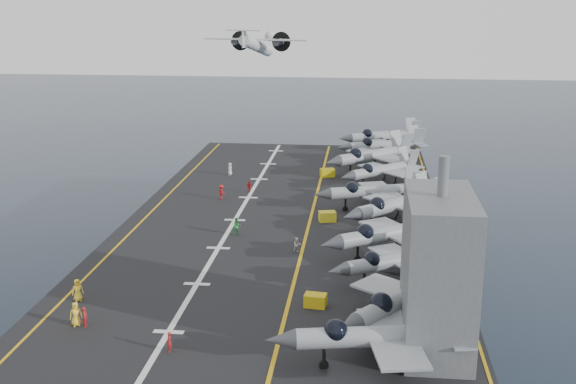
# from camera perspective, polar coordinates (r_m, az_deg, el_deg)

# --- Properties ---
(ground) EXTENTS (500.00, 500.00, 0.00)m
(ground) POSITION_cam_1_polar(r_m,az_deg,el_deg) (89.85, -0.28, -8.70)
(ground) COLOR #142135
(ground) RESTS_ON ground
(hull) EXTENTS (36.00, 90.00, 10.00)m
(hull) POSITION_cam_1_polar(r_m,az_deg,el_deg) (87.93, -0.28, -5.72)
(hull) COLOR #56595E
(hull) RESTS_ON ground
(flight_deck) EXTENTS (38.00, 92.00, 0.40)m
(flight_deck) POSITION_cam_1_polar(r_m,az_deg,el_deg) (86.20, -0.29, -2.49)
(flight_deck) COLOR black
(flight_deck) RESTS_ON hull
(foul_line) EXTENTS (0.35, 90.00, 0.02)m
(foul_line) POSITION_cam_1_polar(r_m,az_deg,el_deg) (85.87, 1.71, -2.42)
(foul_line) COLOR gold
(foul_line) RESTS_ON flight_deck
(landing_centerline) EXTENTS (0.50, 90.00, 0.02)m
(landing_centerline) POSITION_cam_1_polar(r_m,az_deg,el_deg) (86.98, -4.22, -2.22)
(landing_centerline) COLOR silver
(landing_centerline) RESTS_ON flight_deck
(deck_edge_port) EXTENTS (0.25, 90.00, 0.02)m
(deck_edge_port) POSITION_cam_1_polar(r_m,az_deg,el_deg) (89.57, -11.16, -1.96)
(deck_edge_port) COLOR gold
(deck_edge_port) RESTS_ON flight_deck
(deck_edge_stbd) EXTENTS (0.25, 90.00, 0.02)m
(deck_edge_stbd) POSITION_cam_1_polar(r_m,az_deg,el_deg) (86.14, 12.05, -2.70)
(deck_edge_stbd) COLOR gold
(deck_edge_stbd) RESTS_ON flight_deck
(island_superstructure) EXTENTS (5.00, 10.00, 15.00)m
(island_superstructure) POSITION_cam_1_polar(r_m,az_deg,el_deg) (55.13, 11.84, -4.82)
(island_superstructure) COLOR #56595E
(island_superstructure) RESTS_ON flight_deck
(fighter_jet_0) EXTENTS (16.26, 12.33, 5.11)m
(fighter_jet_0) POSITION_cam_1_polar(r_m,az_deg,el_deg) (53.36, 7.32, -11.09)
(fighter_jet_0) COLOR #9BA5AB
(fighter_jet_0) RESTS_ON flight_deck
(fighter_jet_1) EXTENTS (17.49, 18.44, 5.34)m
(fighter_jet_1) POSITION_cam_1_polar(r_m,az_deg,el_deg) (59.64, 9.32, -8.11)
(fighter_jet_1) COLOR #969FA6
(fighter_jet_1) RESTS_ON flight_deck
(fighter_jet_2) EXTENTS (15.81, 14.23, 4.58)m
(fighter_jet_2) POSITION_cam_1_polar(r_m,az_deg,el_deg) (68.63, 8.74, -5.23)
(fighter_jet_2) COLOR #9CA4AB
(fighter_jet_2) RESTS_ON flight_deck
(fighter_jet_3) EXTENTS (18.10, 16.70, 5.23)m
(fighter_jet_3) POSITION_cam_1_polar(r_m,az_deg,el_deg) (75.20, 8.24, -3.10)
(fighter_jet_3) COLOR #979EA7
(fighter_jet_3) RESTS_ON flight_deck
(fighter_jet_4) EXTENTS (17.76, 17.64, 5.22)m
(fighter_jet_4) POSITION_cam_1_polar(r_m,az_deg,el_deg) (85.46, 8.64, -0.87)
(fighter_jet_4) COLOR gray
(fighter_jet_4) RESTS_ON flight_deck
(fighter_jet_5) EXTENTS (16.68, 13.65, 4.99)m
(fighter_jet_5) POSITION_cam_1_polar(r_m,az_deg,el_deg) (91.23, 6.99, 0.16)
(fighter_jet_5) COLOR gray
(fighter_jet_5) RESTS_ON flight_deck
(fighter_jet_6) EXTENTS (16.32, 16.03, 4.77)m
(fighter_jet_6) POSITION_cam_1_polar(r_m,az_deg,el_deg) (102.95, 7.53, 1.83)
(fighter_jet_6) COLOR #9AA4AB
(fighter_jet_6) RESTS_ON flight_deck
(fighter_jet_7) EXTENTS (19.19, 18.74, 5.60)m
(fighter_jet_7) POSITION_cam_1_polar(r_m,az_deg,el_deg) (110.42, 6.75, 2.99)
(fighter_jet_7) COLOR #8C959B
(fighter_jet_7) RESTS_ON flight_deck
(fighter_jet_8) EXTENTS (17.65, 14.95, 5.20)m
(fighter_jet_8) POSITION_cam_1_polar(r_m,az_deg,el_deg) (119.18, 7.74, 3.77)
(fighter_jet_8) COLOR #99A2A9
(fighter_jet_8) RESTS_ON flight_deck
(tow_cart_a) EXTENTS (2.03, 1.47, 1.13)m
(tow_cart_a) POSITION_cam_1_polar(r_m,az_deg,el_deg) (63.30, 2.17, -8.55)
(tow_cart_a) COLOR gold
(tow_cart_a) RESTS_ON flight_deck
(tow_cart_b) EXTENTS (2.23, 1.71, 1.19)m
(tow_cart_b) POSITION_cam_1_polar(r_m,az_deg,el_deg) (86.30, 3.12, -1.94)
(tow_cart_b) COLOR gold
(tow_cart_b) RESTS_ON flight_deck
(tow_cart_c) EXTENTS (2.34, 1.91, 1.21)m
(tow_cart_c) POSITION_cam_1_polar(r_m,az_deg,el_deg) (107.45, 3.13, 1.53)
(tow_cart_c) COLOR gold
(tow_cart_c) RESTS_ON flight_deck
(crew_0) EXTENTS (1.46, 1.33, 2.03)m
(crew_0) POSITION_cam_1_polar(r_m,az_deg,el_deg) (62.13, -16.43, -9.24)
(crew_0) COLOR yellow
(crew_0) RESTS_ON flight_deck
(crew_1) EXTENTS (0.84, 1.13, 1.71)m
(crew_1) POSITION_cam_1_polar(r_m,az_deg,el_deg) (61.82, -15.75, -9.48)
(crew_1) COLOR #B21919
(crew_1) RESTS_ON flight_deck
(crew_2) EXTENTS (1.44, 1.25, 2.03)m
(crew_2) POSITION_cam_1_polar(r_m,az_deg,el_deg) (81.36, -4.05, -2.73)
(crew_2) COLOR #298739
(crew_2) RESTS_ON flight_deck
(crew_3) EXTENTS (1.37, 1.34, 1.92)m
(crew_3) POSITION_cam_1_polar(r_m,az_deg,el_deg) (95.93, -5.28, 0.02)
(crew_3) COLOR #B21919
(crew_3) RESTS_ON flight_deck
(crew_4) EXTENTS (1.11, 1.14, 1.59)m
(crew_4) POSITION_cam_1_polar(r_m,az_deg,el_deg) (98.92, -3.09, 0.43)
(crew_4) COLOR red
(crew_4) RESTS_ON flight_deck
(crew_5) EXTENTS (0.84, 1.18, 1.87)m
(crew_5) POSITION_cam_1_polar(r_m,az_deg,el_deg) (108.57, -4.60, 1.83)
(crew_5) COLOR silver
(crew_5) RESTS_ON flight_deck
(crew_6) EXTENTS (0.85, 1.08, 1.59)m
(crew_6) POSITION_cam_1_polar(r_m,az_deg,el_deg) (56.48, -9.37, -11.61)
(crew_6) COLOR #B21919
(crew_6) RESTS_ON flight_deck
(crew_7) EXTENTS (1.07, 0.82, 1.61)m
(crew_7) POSITION_cam_1_polar(r_m,az_deg,el_deg) (75.91, 0.71, -4.20)
(crew_7) COLOR silver
(crew_7) RESTS_ON flight_deck
(transport_plane) EXTENTS (23.06, 18.08, 4.85)m
(transport_plane) POSITION_cam_1_polar(r_m,az_deg,el_deg) (139.45, -2.51, 11.46)
(transport_plane) COLOR silver
(fighter_jet_9) EXTENTS (17.65, 14.95, 5.20)m
(fighter_jet_9) POSITION_cam_1_polar(r_m,az_deg,el_deg) (126.81, 7.66, 4.47)
(fighter_jet_9) COLOR #99A2A9
(fighter_jet_9) RESTS_ON flight_deck
(crew_8) EXTENTS (1.46, 1.33, 2.03)m
(crew_8) POSITION_cam_1_polar(r_m,az_deg,el_deg) (66.81, -16.30, -7.46)
(crew_8) COLOR yellow
(crew_8) RESTS_ON flight_deck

